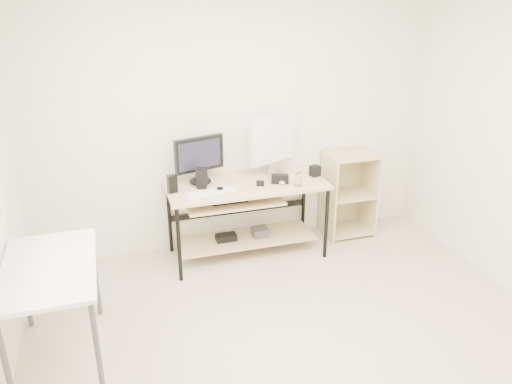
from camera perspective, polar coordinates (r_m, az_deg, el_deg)
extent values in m
cube|color=#C5B498|center=(3.74, 6.65, -18.96)|extent=(4.00, 4.00, 0.01)
cube|color=white|center=(4.84, -2.28, 8.45)|extent=(4.00, 0.01, 2.60)
cube|color=#D5B887|center=(4.70, -1.07, 0.79)|extent=(1.50, 0.65, 0.03)
cube|color=#D5B887|center=(4.66, -2.65, -0.94)|extent=(0.90, 0.49, 0.02)
cube|color=#D5B887|center=(4.98, -1.18, -5.29)|extent=(1.35, 0.46, 0.02)
cube|color=black|center=(4.64, -3.25, -0.83)|extent=(0.33, 0.22, 0.01)
cylinder|color=black|center=(4.66, -0.12, -0.72)|extent=(0.14, 0.01, 0.01)
cube|color=#434346|center=(5.00, 0.47, -4.55)|extent=(0.15, 0.15, 0.08)
cube|color=black|center=(4.92, -3.43, -5.19)|extent=(0.20, 0.12, 0.06)
cylinder|color=black|center=(4.46, -8.80, -5.98)|extent=(0.04, 0.04, 0.72)
cylinder|color=black|center=(4.97, -9.86, -3.01)|extent=(0.04, 0.04, 0.72)
cylinder|color=black|center=(4.84, 8.04, -3.61)|extent=(0.04, 0.04, 0.72)
cylinder|color=black|center=(5.31, 5.45, -1.08)|extent=(0.04, 0.04, 0.72)
cube|color=white|center=(3.61, -22.62, -8.02)|extent=(0.60, 1.00, 0.03)
cylinder|color=#434346|center=(3.47, -26.64, -17.52)|extent=(0.04, 0.04, 0.72)
cylinder|color=#434346|center=(4.22, -25.01, -9.75)|extent=(0.04, 0.04, 0.72)
cylinder|color=#434346|center=(3.40, -17.66, -16.85)|extent=(0.04, 0.04, 0.72)
cylinder|color=#434346|center=(4.17, -17.88, -9.06)|extent=(0.04, 0.04, 0.72)
cube|color=#CFBB81|center=(5.22, 8.19, -0.57)|extent=(0.02, 0.40, 0.90)
cube|color=#CFBB81|center=(5.43, 12.77, 0.02)|extent=(0.02, 0.40, 0.90)
cube|color=#CFBB81|center=(5.48, 9.62, 0.45)|extent=(0.50, 0.02, 0.90)
cube|color=#CFBB81|center=(5.49, 10.23, -4.23)|extent=(0.46, 0.38, 0.02)
cube|color=#CFBB81|center=(5.32, 10.53, -0.27)|extent=(0.46, 0.38, 0.02)
cube|color=#CFBB81|center=(5.18, 10.85, 4.14)|extent=(0.46, 0.38, 0.02)
cylinder|color=black|center=(4.75, -6.38, 1.22)|extent=(0.20, 0.20, 0.02)
cylinder|color=black|center=(4.73, -6.41, 1.90)|extent=(0.04, 0.04, 0.10)
cube|color=black|center=(4.66, -6.52, 4.34)|extent=(0.48, 0.18, 0.32)
cube|color=black|center=(4.63, -6.45, 4.24)|extent=(0.40, 0.12, 0.26)
cube|color=silver|center=(4.96, 1.94, 2.23)|extent=(0.20, 0.17, 0.02)
cylinder|color=silver|center=(4.94, 1.95, 2.92)|extent=(0.05, 0.05, 0.11)
cube|color=white|center=(4.85, 1.99, 6.09)|extent=(0.52, 0.27, 0.46)
cube|color=#2C2AB8|center=(4.82, 2.11, 5.99)|extent=(0.43, 0.19, 0.37)
cube|color=white|center=(4.49, -5.26, -0.01)|extent=(0.46, 0.20, 0.02)
ellipsoid|color=#B1B1B6|center=(4.68, 2.95, 1.14)|extent=(0.08, 0.11, 0.04)
cube|color=black|center=(4.70, 2.77, 1.50)|extent=(0.18, 0.13, 0.08)
cube|color=black|center=(4.61, -6.20, 0.93)|extent=(0.11, 0.11, 0.08)
cube|color=black|center=(4.57, -6.25, 2.03)|extent=(0.12, 0.12, 0.11)
cube|color=black|center=(4.91, 6.76, 2.41)|extent=(0.10, 0.10, 0.10)
cube|color=black|center=(4.52, -9.56, 0.92)|extent=(0.09, 0.07, 0.17)
cylinder|color=black|center=(4.54, -4.13, 0.32)|extent=(0.07, 0.07, 0.03)
cube|color=black|center=(4.68, 0.48, 1.00)|extent=(0.11, 0.15, 0.01)
cylinder|color=#A7794B|center=(4.65, 4.86, 0.71)|extent=(0.08, 0.08, 0.01)
cylinder|color=white|center=(4.63, 4.88, 1.44)|extent=(0.06, 0.06, 0.12)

